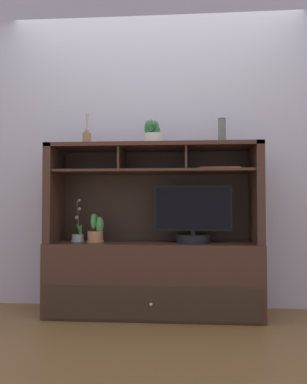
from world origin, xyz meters
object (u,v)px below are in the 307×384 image
object	(u,v)px
potted_succulent	(153,134)
ceramic_vase	(222,131)
tv_monitor	(193,220)
diffuser_bottle	(87,139)
media_console	(154,261)
magazine_stack_left	(219,169)
potted_orchid	(78,235)
potted_fern	(96,231)

from	to	relation	value
potted_succulent	ceramic_vase	world-z (taller)	ceramic_vase
tv_monitor	diffuser_bottle	bearing A→B (deg)	177.24
media_console	magazine_stack_left	xyz separation A→B (m)	(0.52, 0.02, 0.72)
potted_orchid	potted_fern	world-z (taller)	potted_orchid
media_console	tv_monitor	world-z (taller)	media_console
potted_orchid	ceramic_vase	world-z (taller)	ceramic_vase
magazine_stack_left	diffuser_bottle	xyz separation A→B (m)	(-1.05, -0.02, 0.25)
magazine_stack_left	diffuser_bottle	world-z (taller)	diffuser_bottle
potted_orchid	diffuser_bottle	size ratio (longest dim) A/B	1.29
media_console	tv_monitor	bearing A→B (deg)	-8.02
tv_monitor	diffuser_bottle	xyz separation A→B (m)	(-0.85, 0.04, 0.65)
potted_fern	tv_monitor	bearing A→B (deg)	-1.67
potted_succulent	potted_orchid	bearing A→B (deg)	177.46
ceramic_vase	magazine_stack_left	bearing A→B (deg)	130.40
diffuser_bottle	ceramic_vase	xyz separation A→B (m)	(1.07, 0.00, 0.05)
tv_monitor	potted_fern	distance (m)	0.77
potted_succulent	media_console	bearing A→B (deg)	81.30
media_console	magazine_stack_left	world-z (taller)	media_console
magazine_stack_left	ceramic_vase	bearing A→B (deg)	-49.60
magazine_stack_left	potted_orchid	bearing A→B (deg)	-179.05
potted_fern	diffuser_bottle	distance (m)	0.74
tv_monitor	potted_orchid	world-z (taller)	tv_monitor
media_console	ceramic_vase	world-z (taller)	ceramic_vase
potted_succulent	ceramic_vase	bearing A→B (deg)	2.27
potted_fern	magazine_stack_left	size ratio (longest dim) A/B	0.62
media_console	potted_fern	distance (m)	0.51
tv_monitor	potted_fern	size ratio (longest dim) A/B	2.66
tv_monitor	magazine_stack_left	world-z (taller)	magazine_stack_left
media_console	potted_succulent	world-z (taller)	potted_succulent
potted_fern	ceramic_vase	xyz separation A→B (m)	(0.99, 0.02, 0.78)
magazine_stack_left	tv_monitor	bearing A→B (deg)	-162.63
magazine_stack_left	ceramic_vase	xyz separation A→B (m)	(0.02, -0.02, 0.29)
potted_orchid	potted_succulent	distance (m)	1.00
potted_fern	diffuser_bottle	xyz separation A→B (m)	(-0.08, 0.02, 0.74)
potted_fern	magazine_stack_left	bearing A→B (deg)	2.51
potted_orchid	tv_monitor	bearing A→B (deg)	-2.90
potted_orchid	ceramic_vase	bearing A→B (deg)	-0.27
magazine_stack_left	diffuser_bottle	bearing A→B (deg)	-178.68
diffuser_bottle	ceramic_vase	bearing A→B (deg)	0.01
tv_monitor	potted_succulent	world-z (taller)	potted_succulent
potted_fern	ceramic_vase	bearing A→B (deg)	1.08
potted_fern	potted_succulent	distance (m)	0.89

